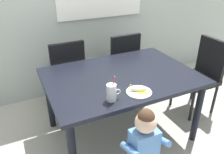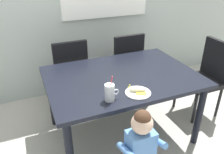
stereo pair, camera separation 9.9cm
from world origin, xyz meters
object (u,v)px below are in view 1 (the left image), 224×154
at_px(milk_cup, 112,93).
at_px(dining_chair_far, 202,72).
at_px(peeled_banana, 139,89).
at_px(dining_chair_left, 67,71).
at_px(toddler_standing, 144,142).
at_px(dining_chair_right, 121,62).
at_px(snack_plate, 139,92).
at_px(dining_table, 121,82).

bearing_deg(milk_cup, dining_chair_far, 14.89).
xyz_separation_m(dining_chair_far, peeled_banana, (-1.19, -0.38, 0.25)).
bearing_deg(dining_chair_left, toddler_standing, 98.12).
bearing_deg(dining_chair_right, toddler_standing, 69.04).
height_order(dining_chair_left, snack_plate, dining_chair_left).
distance_m(dining_chair_right, peeled_banana, 1.20).
distance_m(dining_table, dining_chair_right, 0.84).
height_order(dining_table, peeled_banana, peeled_banana).
height_order(milk_cup, peeled_banana, milk_cup).
relative_size(dining_chair_right, dining_chair_far, 1.00).
bearing_deg(dining_table, peeled_banana, -92.93).
height_order(dining_chair_right, milk_cup, milk_cup).
bearing_deg(toddler_standing, milk_cup, 109.87).
bearing_deg(toddler_standing, peeled_banana, 67.01).
relative_size(dining_chair_far, milk_cup, 3.88).
xyz_separation_m(toddler_standing, snack_plate, (0.15, 0.35, 0.24)).
distance_m(dining_chair_left, peeled_banana, 1.22).
bearing_deg(peeled_banana, toddler_standing, -112.99).
bearing_deg(toddler_standing, dining_chair_far, 28.57).
distance_m(dining_table, milk_cup, 0.51).
bearing_deg(dining_chair_left, dining_chair_far, 153.93).
bearing_deg(dining_chair_left, dining_chair_right, 177.40).
relative_size(milk_cup, peeled_banana, 1.44).
xyz_separation_m(milk_cup, snack_plate, (0.27, 0.00, -0.06)).
distance_m(dining_chair_right, dining_chair_far, 1.07).
height_order(dining_chair_far, toddler_standing, dining_chair_far).
bearing_deg(dining_chair_right, milk_cup, 58.58).
bearing_deg(snack_plate, toddler_standing, -113.40).
height_order(dining_table, dining_chair_far, dining_chair_far).
bearing_deg(toddler_standing, dining_table, 76.87).
relative_size(toddler_standing, milk_cup, 3.38).
height_order(snack_plate, peeled_banana, peeled_banana).
bearing_deg(toddler_standing, dining_chair_right, 69.04).
xyz_separation_m(dining_chair_left, milk_cup, (0.09, -1.15, 0.28)).
height_order(dining_chair_left, dining_chair_right, same).
bearing_deg(dining_table, milk_cup, -127.22).
height_order(dining_chair_left, toddler_standing, dining_chair_left).
height_order(milk_cup, snack_plate, milk_cup).
bearing_deg(dining_chair_far, milk_cup, -75.11).
xyz_separation_m(dining_chair_far, snack_plate, (-1.19, -0.39, 0.22)).
xyz_separation_m(dining_chair_far, toddler_standing, (-1.34, -0.73, -0.02)).
bearing_deg(dining_chair_left, milk_cup, 94.45).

